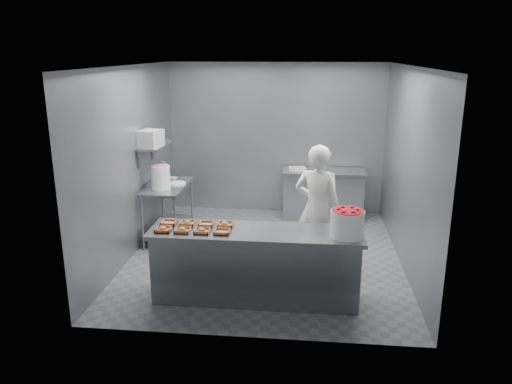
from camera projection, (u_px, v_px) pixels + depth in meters
floor at (265, 255)px, 7.58m from camera, size 4.50×4.50×0.00m
ceiling at (266, 66)px, 6.81m from camera, size 4.50×4.50×0.00m
wall_back at (276, 139)px, 9.34m from camera, size 4.00×0.04×2.80m
wall_left at (131, 163)px, 7.39m from camera, size 0.04×4.50×2.80m
wall_right at (408, 169)px, 6.99m from camera, size 0.04×4.50×2.80m
service_counter at (256, 265)px, 6.16m from camera, size 2.60×0.70×0.90m
prep_table at (168, 203)px, 8.15m from camera, size 0.60×1.20×0.90m
back_counter at (323, 194)px, 9.18m from camera, size 1.50×0.60×0.90m
wall_shelf at (155, 145)px, 7.91m from camera, size 0.35×0.90×0.03m
tray_0 at (163, 229)px, 6.02m from camera, size 0.19×0.18×0.06m
tray_1 at (183, 230)px, 6.00m from camera, size 0.19×0.18×0.06m
tray_2 at (202, 231)px, 5.97m from camera, size 0.19×0.18×0.06m
tray_3 at (222, 232)px, 5.95m from camera, size 0.19×0.18×0.04m
tray_4 at (169, 222)px, 6.26m from camera, size 0.19×0.18×0.04m
tray_5 at (187, 223)px, 6.24m from camera, size 0.19×0.18×0.06m
tray_6 at (207, 224)px, 6.21m from camera, size 0.19×0.18×0.04m
tray_7 at (225, 224)px, 6.19m from camera, size 0.19×0.18×0.06m
worker at (317, 209)px, 6.83m from camera, size 0.76×0.62×1.81m
strawberry_tub at (347, 222)px, 5.81m from camera, size 0.39×0.39×0.33m
glaze_bucket at (161, 177)px, 7.81m from camera, size 0.31×0.29×0.45m
bucket_lid at (177, 183)px, 8.14m from camera, size 0.34×0.34×0.02m
rag at (172, 178)px, 8.49m from camera, size 0.16×0.14×0.02m
appliance at (150, 138)px, 7.68m from camera, size 0.37×0.41×0.26m
paper_stack at (297, 168)px, 9.10m from camera, size 0.32×0.25×0.05m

